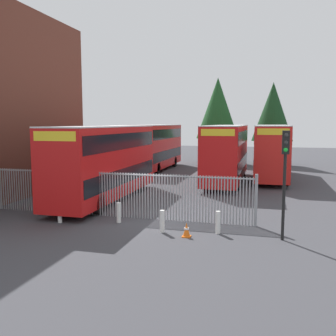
# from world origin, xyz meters

# --- Properties ---
(ground_plane) EXTENTS (100.00, 100.00, 0.00)m
(ground_plane) POSITION_xyz_m (0.00, 8.00, 0.00)
(ground_plane) COLOR #3D3D42
(palisade_fence) EXTENTS (13.56, 0.14, 2.35)m
(palisade_fence) POSITION_xyz_m (-1.60, 0.00, 1.18)
(palisade_fence) COLOR gray
(palisade_fence) RESTS_ON ground
(double_decker_bus_near_gate) EXTENTS (2.54, 10.81, 4.42)m
(double_decker_bus_near_gate) POSITION_xyz_m (-3.69, 3.51, 2.42)
(double_decker_bus_near_gate) COLOR red
(double_decker_bus_near_gate) RESTS_ON ground
(double_decker_bus_behind_fence_left) EXTENTS (2.54, 10.81, 4.42)m
(double_decker_bus_behind_fence_left) POSITION_xyz_m (2.49, 12.13, 2.42)
(double_decker_bus_behind_fence_left) COLOR red
(double_decker_bus_behind_fence_left) RESTS_ON ground
(double_decker_bus_behind_fence_right) EXTENTS (2.54, 10.81, 4.42)m
(double_decker_bus_behind_fence_right) POSITION_xyz_m (5.87, 15.14, 2.42)
(double_decker_bus_behind_fence_right) COLOR red
(double_decker_bus_behind_fence_right) RESTS_ON ground
(double_decker_bus_far_back) EXTENTS (2.54, 10.81, 4.42)m
(double_decker_bus_far_back) POSITION_xyz_m (-5.09, 18.56, 2.42)
(double_decker_bus_far_back) COLOR red
(double_decker_bus_far_back) RESTS_ON ground
(bollard_near_left) EXTENTS (0.20, 0.20, 0.95)m
(bollard_near_left) POSITION_xyz_m (-3.66, -1.70, 0.47)
(bollard_near_left) COLOR silver
(bollard_near_left) RESTS_ON ground
(bollard_center_front) EXTENTS (0.20, 0.20, 0.95)m
(bollard_center_front) POSITION_xyz_m (-1.02, -1.01, 0.47)
(bollard_center_front) COLOR silver
(bollard_center_front) RESTS_ON ground
(bollard_near_right) EXTENTS (0.20, 0.20, 0.95)m
(bollard_near_right) POSITION_xyz_m (1.35, -1.99, 0.47)
(bollard_near_right) COLOR silver
(bollard_near_right) RESTS_ON ground
(bollard_far_right) EXTENTS (0.20, 0.20, 0.95)m
(bollard_far_right) POSITION_xyz_m (3.64, -1.55, 0.47)
(bollard_far_right) COLOR silver
(bollard_far_right) RESTS_ON ground
(traffic_cone_by_gate) EXTENTS (0.34, 0.34, 0.59)m
(traffic_cone_by_gate) POSITION_xyz_m (2.47, -2.35, 0.29)
(traffic_cone_by_gate) COLOR orange
(traffic_cone_by_gate) RESTS_ON ground
(traffic_light_kerbside) EXTENTS (0.28, 0.33, 4.30)m
(traffic_light_kerbside) POSITION_xyz_m (6.21, -1.78, 2.99)
(traffic_light_kerbside) COLOR black
(traffic_light_kerbside) RESTS_ON ground
(tree_tall_back) EXTENTS (4.37, 4.37, 8.92)m
(tree_tall_back) POSITION_xyz_m (5.94, 25.41, 5.79)
(tree_tall_back) COLOR #4C3823
(tree_tall_back) RESTS_ON ground
(tree_short_side) EXTENTS (4.74, 4.74, 9.64)m
(tree_short_side) POSITION_xyz_m (-0.07, 26.00, 6.25)
(tree_short_side) COLOR #4C3823
(tree_short_side) RESTS_ON ground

